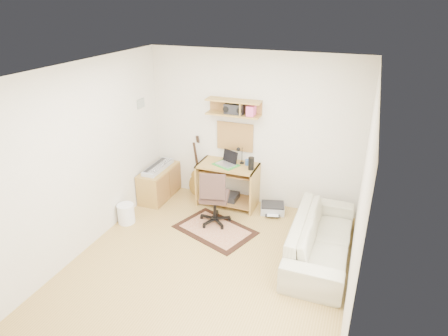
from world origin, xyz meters
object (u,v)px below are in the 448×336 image
at_px(sofa, 322,232).
at_px(cabinet, 159,183).
at_px(task_chair, 215,196).
at_px(printer, 272,208).
at_px(desk, 228,185).

bearing_deg(sofa, cabinet, 75.66).
distance_m(task_chair, sofa, 1.72).
bearing_deg(cabinet, task_chair, -20.52).
relative_size(printer, sofa, 0.20).
height_order(task_chair, cabinet, task_chair).
distance_m(task_chair, cabinet, 1.36).
bearing_deg(desk, sofa, -28.54).
height_order(printer, sofa, sofa).
bearing_deg(printer, task_chair, -155.66).
bearing_deg(printer, cabinet, 169.83).
bearing_deg(task_chair, sofa, -22.88).
bearing_deg(task_chair, printer, 25.89).
distance_m(desk, sofa, 1.95).
distance_m(desk, printer, 0.85).
xyz_separation_m(desk, sofa, (1.71, -0.93, 0.01)).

